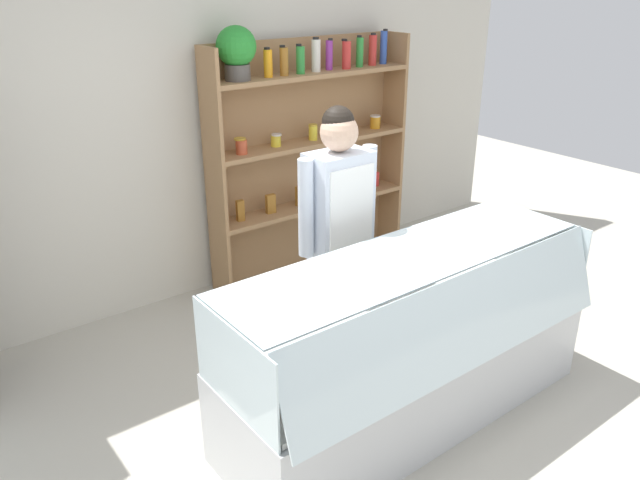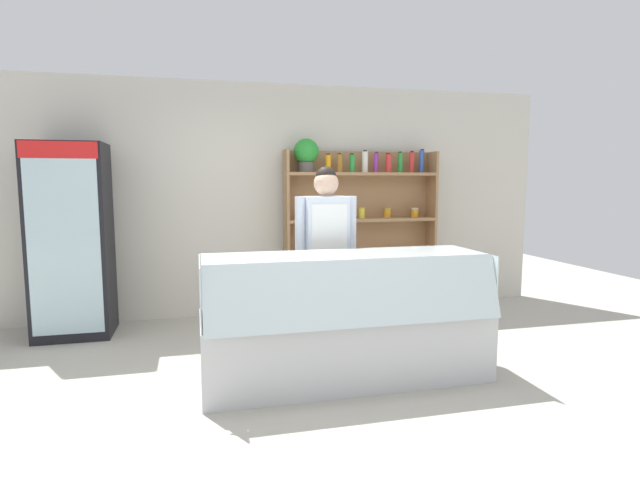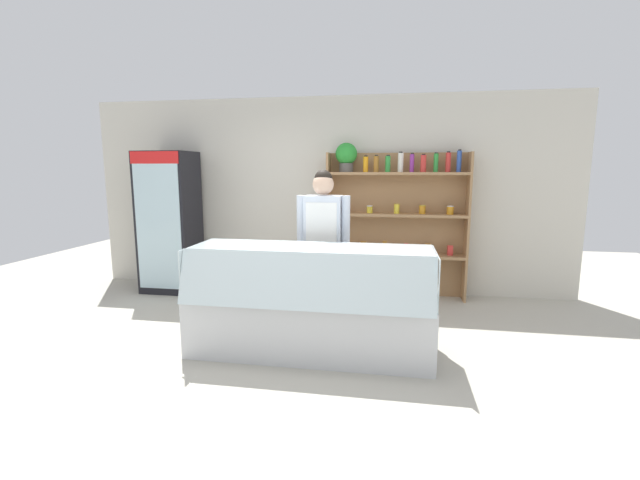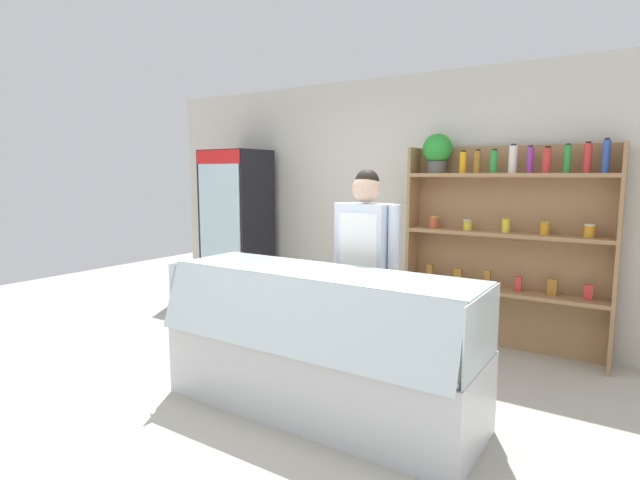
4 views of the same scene
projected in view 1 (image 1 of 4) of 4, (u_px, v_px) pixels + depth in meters
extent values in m
plane|color=#B7B2A3|center=(380.00, 430.00, 3.55)|extent=(12.00, 12.00, 0.00)
cube|color=beige|center=(183.00, 125.00, 4.65)|extent=(6.80, 0.10, 2.70)
cube|color=#9E754C|center=(303.00, 157.00, 5.26)|extent=(1.84, 0.02, 1.93)
cube|color=#9E754C|center=(216.00, 181.00, 4.66)|extent=(0.03, 0.28, 1.93)
cube|color=#9E754C|center=(392.00, 143.00, 5.67)|extent=(0.03, 0.28, 1.93)
cube|color=#9E754C|center=(313.00, 204.00, 5.32)|extent=(1.78, 0.28, 0.04)
cube|color=#9E754C|center=(312.00, 142.00, 5.10)|extent=(1.78, 0.28, 0.04)
cube|color=#9E754C|center=(312.00, 74.00, 4.89)|extent=(1.78, 0.28, 0.04)
cylinder|color=#4C4742|center=(237.00, 72.00, 4.48)|extent=(0.19, 0.19, 0.12)
sphere|color=#268C2D|center=(236.00, 46.00, 4.41)|extent=(0.29, 0.29, 0.29)
cylinder|color=orange|center=(268.00, 64.00, 4.60)|extent=(0.07, 0.07, 0.20)
cylinder|color=black|center=(267.00, 48.00, 4.57)|extent=(0.04, 0.04, 0.02)
cylinder|color=#9E6623|center=(284.00, 62.00, 4.67)|extent=(0.06, 0.06, 0.20)
cylinder|color=black|center=(282.00, 46.00, 4.64)|extent=(0.04, 0.04, 0.02)
cylinder|color=#2D8C38|center=(300.00, 60.00, 4.75)|extent=(0.07, 0.07, 0.20)
cylinder|color=black|center=(299.00, 45.00, 4.73)|extent=(0.04, 0.04, 0.02)
cylinder|color=silver|center=(316.00, 56.00, 4.85)|extent=(0.07, 0.07, 0.24)
cylinder|color=black|center=(316.00, 38.00, 4.80)|extent=(0.05, 0.05, 0.02)
cylinder|color=purple|center=(329.00, 55.00, 4.95)|extent=(0.06, 0.06, 0.23)
cylinder|color=black|center=(330.00, 39.00, 4.89)|extent=(0.04, 0.04, 0.02)
cylinder|color=red|center=(347.00, 55.00, 5.00)|extent=(0.07, 0.07, 0.21)
cylinder|color=black|center=(344.00, 40.00, 4.97)|extent=(0.05, 0.05, 0.02)
cylinder|color=#2D8C38|center=(360.00, 52.00, 5.10)|extent=(0.06, 0.06, 0.23)
cylinder|color=black|center=(359.00, 36.00, 5.05)|extent=(0.04, 0.04, 0.02)
cylinder|color=red|center=(373.00, 50.00, 5.19)|extent=(0.07, 0.07, 0.24)
cylinder|color=black|center=(373.00, 34.00, 5.13)|extent=(0.04, 0.04, 0.02)
cylinder|color=#3356B2|center=(384.00, 47.00, 5.27)|extent=(0.06, 0.06, 0.27)
cylinder|color=black|center=(385.00, 30.00, 5.20)|extent=(0.04, 0.04, 0.02)
cylinder|color=#BF4C2D|center=(242.00, 147.00, 4.68)|extent=(0.09, 0.09, 0.11)
cylinder|color=gold|center=(240.00, 139.00, 4.67)|extent=(0.09, 0.09, 0.01)
cylinder|color=yellow|center=(276.00, 141.00, 4.89)|extent=(0.08, 0.08, 0.09)
cylinder|color=silver|center=(276.00, 135.00, 4.86)|extent=(0.08, 0.08, 0.01)
cylinder|color=yellow|center=(313.00, 133.00, 5.07)|extent=(0.07, 0.07, 0.12)
cylinder|color=gold|center=(313.00, 125.00, 5.05)|extent=(0.07, 0.07, 0.01)
cylinder|color=orange|center=(343.00, 128.00, 5.27)|extent=(0.08, 0.08, 0.10)
cylinder|color=gold|center=(344.00, 121.00, 5.24)|extent=(0.09, 0.09, 0.01)
cylinder|color=orange|center=(375.00, 122.00, 5.46)|extent=(0.09, 0.09, 0.10)
cylinder|color=silver|center=(375.00, 116.00, 5.43)|extent=(0.09, 0.09, 0.01)
cube|color=#9E6623|center=(240.00, 211.00, 4.88)|extent=(0.06, 0.05, 0.17)
cube|color=#9E6623|center=(271.00, 204.00, 5.04)|extent=(0.08, 0.04, 0.16)
cube|color=#9E6623|center=(299.00, 196.00, 5.20)|extent=(0.06, 0.04, 0.17)
cube|color=red|center=(326.00, 191.00, 5.36)|extent=(0.05, 0.04, 0.14)
cube|color=#9E6623|center=(351.00, 184.00, 5.52)|extent=(0.08, 0.04, 0.15)
cube|color=red|center=(375.00, 179.00, 5.68)|extent=(0.07, 0.05, 0.13)
cube|color=silver|center=(408.00, 374.00, 3.59)|extent=(2.26, 0.75, 0.55)
cube|color=white|center=(410.00, 330.00, 3.47)|extent=(2.20, 0.69, 0.03)
cube|color=silver|center=(463.00, 324.00, 3.13)|extent=(2.22, 0.16, 0.47)
cube|color=silver|center=(408.00, 257.00, 3.34)|extent=(2.22, 0.59, 0.01)
cube|color=silver|center=(234.00, 371.00, 2.76)|extent=(0.01, 0.71, 0.45)
cube|color=silver|center=(536.00, 246.00, 4.01)|extent=(0.01, 0.71, 0.45)
cube|color=tan|center=(267.00, 374.00, 3.02)|extent=(0.16, 0.10, 0.04)
cube|color=white|center=(294.00, 397.00, 2.86)|extent=(0.05, 0.03, 0.02)
cube|color=beige|center=(325.00, 349.00, 3.22)|extent=(0.16, 0.14, 0.05)
cube|color=white|center=(353.00, 369.00, 3.06)|extent=(0.05, 0.03, 0.02)
cube|color=beige|center=(376.00, 327.00, 3.42)|extent=(0.16, 0.12, 0.05)
cube|color=white|center=(405.00, 345.00, 3.26)|extent=(0.05, 0.03, 0.02)
cube|color=tan|center=(422.00, 307.00, 3.62)|extent=(0.16, 0.12, 0.05)
cube|color=white|center=(451.00, 323.00, 3.45)|extent=(0.05, 0.03, 0.02)
cube|color=tan|center=(462.00, 290.00, 3.82)|extent=(0.16, 0.14, 0.05)
cube|color=white|center=(492.00, 304.00, 3.65)|extent=(0.05, 0.03, 0.02)
cube|color=beige|center=(499.00, 274.00, 4.02)|extent=(0.16, 0.14, 0.05)
cube|color=white|center=(529.00, 287.00, 3.85)|extent=(0.05, 0.03, 0.02)
cylinder|color=#A35B4C|center=(280.00, 390.00, 2.82)|extent=(0.16, 0.16, 0.15)
cylinder|color=tan|center=(319.00, 375.00, 2.95)|extent=(0.18, 0.14, 0.12)
cylinder|color=white|center=(491.00, 287.00, 3.67)|extent=(0.07, 0.07, 0.22)
cylinder|color=white|center=(501.00, 282.00, 3.73)|extent=(0.07, 0.07, 0.22)
cylinder|color=#4C4233|center=(327.00, 314.00, 3.98)|extent=(0.13, 0.13, 0.79)
cylinder|color=#4C4233|center=(347.00, 306.00, 4.07)|extent=(0.13, 0.13, 0.79)
cube|color=silver|center=(338.00, 205.00, 3.74)|extent=(0.38, 0.24, 0.65)
cube|color=white|center=(350.00, 264.00, 3.79)|extent=(0.32, 0.01, 1.22)
cylinder|color=silver|center=(306.00, 208.00, 3.59)|extent=(0.09, 0.09, 0.59)
cylinder|color=silver|center=(368.00, 192.00, 3.86)|extent=(0.09, 0.09, 0.59)
sphere|color=#D8AD8E|center=(339.00, 132.00, 3.56)|extent=(0.22, 0.22, 0.22)
sphere|color=black|center=(338.00, 122.00, 3.55)|extent=(0.19, 0.19, 0.19)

